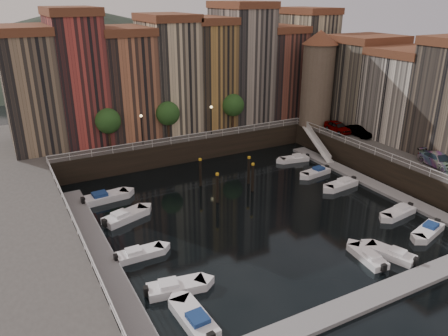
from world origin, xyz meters
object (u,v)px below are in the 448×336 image
boat_left_3 (125,216)px  car_c (439,161)px  car_b (359,132)px  mooring_pilings (230,177)px  gangway (317,143)px  car_a (338,127)px  boat_left_2 (139,254)px  boat_left_0 (175,287)px  corner_tower (318,77)px

boat_left_3 → car_c: (33.75, -10.04, 3.38)m
boat_left_3 → car_b: 34.40m
mooring_pilings → car_b: (21.20, 1.53, 2.06)m
car_c → mooring_pilings: bearing=161.8°
gangway → car_b: car_b is taller
gangway → mooring_pilings: bearing=-164.3°
gangway → car_a: bearing=-5.9°
boat_left_2 → car_a: (33.63, 12.90, 3.44)m
boat_left_3 → car_b: car_b is taller
boat_left_0 → corner_tower: bearing=45.6°
mooring_pilings → car_b: 21.36m
boat_left_3 → car_a: bearing=-9.1°
boat_left_3 → corner_tower: bearing=-1.0°
mooring_pilings → gangway: bearing=15.7°
car_a → car_c: size_ratio=0.86×
car_b → boat_left_3: bearing=-175.8°
boat_left_0 → car_c: size_ratio=0.91×
mooring_pilings → boat_left_0: bearing=-131.5°
mooring_pilings → boat_left_3: size_ratio=1.19×
corner_tower → boat_left_2: size_ratio=3.21×
mooring_pilings → car_a: (19.88, 4.35, 2.13)m
boat_left_0 → gangway: bearing=42.4°
corner_tower → boat_left_0: 41.26m
corner_tower → gangway: (-2.90, -4.50, -8.28)m
gangway → car_c: size_ratio=1.57×
boat_left_2 → car_b: bearing=16.1°
boat_left_0 → boat_left_2: size_ratio=1.12×
corner_tower → mooring_pilings: bearing=-154.9°
boat_left_2 → boat_left_3: size_ratio=0.84×
gangway → boat_left_2: 33.22m
boat_left_0 → car_c: bearing=14.6°
boat_left_0 → boat_left_2: bearing=108.7°
car_a → car_b: (1.33, -2.83, -0.07)m
boat_left_0 → boat_left_3: 13.12m
boat_left_0 → car_b: bearing=34.6°
boat_left_2 → car_a: bearing=21.0°
corner_tower → car_c: (1.26, -20.56, -6.43)m
car_a → car_b: bearing=-61.3°
boat_left_0 → car_a: (32.66, 18.81, 3.41)m
boat_left_2 → car_c: car_c is taller
car_c → car_a: bearing=103.9°
gangway → boat_left_0: size_ratio=1.72×
gangway → boat_left_0: (-29.46, -19.14, -1.55)m
boat_left_2 → boat_left_3: bearing=83.4°
mooring_pilings → car_c: bearing=-28.6°
corner_tower → car_a: (0.30, -4.83, -6.42)m
corner_tower → car_c: size_ratio=2.61×
corner_tower → boat_left_2: 39.02m
mooring_pilings → boat_left_0: 19.34m
gangway → boat_left_0: 35.17m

